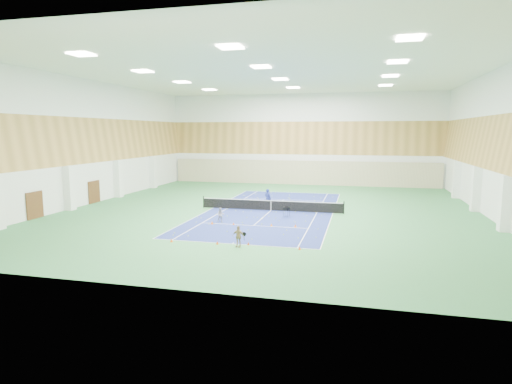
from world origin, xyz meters
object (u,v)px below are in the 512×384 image
coach (268,199)px  ball_cart (286,212)px  tennis_net (271,205)px  child_court (221,215)px  child_apron (238,236)px

coach → ball_cart: 4.18m
tennis_net → child_court: size_ratio=11.41×
tennis_net → child_apron: (0.54, -12.43, 0.11)m
child_apron → ball_cart: bearing=91.5°
child_apron → ball_cart: 10.17m
ball_cart → coach: bearing=134.5°
coach → child_apron: coach is taller
tennis_net → coach: size_ratio=7.05×
tennis_net → child_court: child_court is taller
coach → child_apron: (1.07, -13.52, -0.25)m
coach → ball_cart: coach is taller
tennis_net → coach: coach is taller
coach → child_court: bearing=93.1°
ball_cart → child_apron: bearing=-86.9°
child_apron → ball_cart: size_ratio=1.62×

